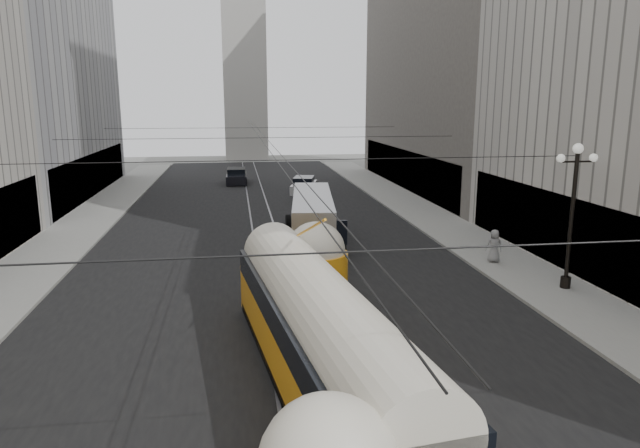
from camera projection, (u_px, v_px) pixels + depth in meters
name	position (u px, v px, depth m)	size (l,w,h in m)	color
road	(264.00, 229.00, 37.54)	(20.00, 85.00, 0.02)	black
sidewalk_left	(86.00, 223.00, 39.18)	(4.00, 72.00, 0.15)	gray
sidewalk_right	(422.00, 213.00, 42.64)	(4.00, 72.00, 0.15)	gray
rail_left	(252.00, 229.00, 37.43)	(0.12, 85.00, 0.04)	gray
rail_right	(275.00, 229.00, 37.65)	(0.12, 85.00, 0.04)	gray
building_left_far	(6.00, 26.00, 46.62)	(12.60, 28.60, 28.60)	#999999
building_right_far	(471.00, 11.00, 51.97)	(12.60, 32.60, 32.60)	#514C47
distant_tower	(244.00, 52.00, 80.30)	(6.00, 6.00, 31.36)	#B2AFA8
lamppost_right_mid	(572.00, 208.00, 24.55)	(1.86, 0.44, 6.37)	black
catenary	(265.00, 140.00, 35.34)	(25.00, 72.00, 0.23)	black
streetcar	(320.00, 333.00, 16.30)	(4.33, 16.30, 3.60)	#FFA016
city_bus	(313.00, 216.00, 34.16)	(3.56, 11.10, 2.77)	#A1A3A6
sedan_white_far	(304.00, 186.00, 52.16)	(3.02, 5.06, 1.49)	silver
sedan_dark_far	(237.00, 176.00, 58.35)	(2.13, 4.95, 1.55)	black
pedestrian_sidewalk_right	(494.00, 246.00, 29.17)	(0.83, 0.51, 1.70)	gray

